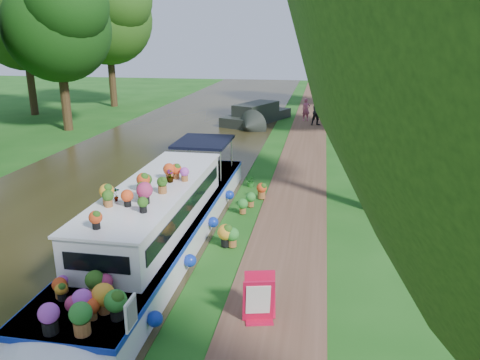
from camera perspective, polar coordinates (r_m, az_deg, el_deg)
The scene contains 15 objects.
ground at distance 13.79m, azimuth 0.87°, elevation -6.95°, with size 100.00×100.00×0.00m, color #164C13.
canal_water at distance 15.81m, azimuth -21.23°, elevation -4.90°, with size 10.00×100.00×0.02m, color black.
towpath at distance 13.67m, azimuth 5.88°, elevation -7.21°, with size 2.20×100.00×0.03m, color brown.
plant_boat at distance 12.84m, azimuth -10.05°, elevation -5.00°, with size 2.29×13.52×2.22m.
tree_near_overhang at distance 15.63m, azimuth 17.71°, elevation 19.97°, with size 5.52×5.28×8.99m.
tree_near_mid at distance 27.63m, azimuth 15.99°, elevation 18.26°, with size 6.90×6.60×9.40m.
tree_near_far at distance 38.59m, azimuth 13.68°, elevation 18.88°, with size 7.59×7.26×10.30m.
tree_far_c at distance 30.71m, azimuth -21.40°, elevation 17.77°, with size 7.13×6.82×9.59m.
tree_far_d at distance 40.32m, azimuth -15.88°, elevation 19.13°, with size 8.05×7.70×10.85m.
tree_far_h at distance 37.89m, azimuth -24.99°, elevation 17.99°, with size 7.82×7.48×10.49m.
second_boat at distance 31.50m, azimuth 1.98°, elevation 7.92°, with size 4.24×7.37×1.33m.
sandwich_board at distance 9.83m, azimuth 2.34°, elevation -14.47°, with size 0.67×0.64×1.01m.
pedestrian_pink at distance 32.54m, azimuth 8.06°, elevation 8.51°, with size 0.56×0.37×1.53m, color #C6516D.
pedestrian_dark at distance 30.89m, azimuth 9.44°, elevation 8.17°, with size 0.84×0.66×1.73m, color black.
verge_plant at distance 18.16m, azimuth 1.36°, elevation -0.10°, with size 0.43×0.37×0.48m, color #237021.
Camera 1 is at (1.97, -12.43, 5.66)m, focal length 35.00 mm.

